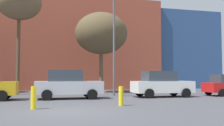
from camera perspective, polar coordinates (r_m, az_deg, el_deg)
name	(u,v)px	position (r m, az deg, el deg)	size (l,w,h in m)	color
ground_plane	(69,111)	(11.14, -9.43, -10.49)	(200.00, 200.00, 0.00)	#47474C
building_backdrop	(66,48)	(34.76, -10.05, 3.25)	(39.70, 11.31, 12.74)	#9E4733
parked_car_2	(68,85)	(17.51, -9.69, -4.70)	(4.38, 2.15, 1.90)	silver
parked_car_3	(161,84)	(19.20, 10.79, -4.60)	(4.30, 2.11, 1.86)	white
bare_tree_1	(101,34)	(24.58, -2.39, 6.48)	(4.92, 4.92, 7.53)	brown
bare_tree_2	(19,3)	(23.77, -19.75, 12.33)	(3.71, 3.71, 9.25)	brown
bollard_yellow_0	(34,98)	(12.21, -16.89, -7.34)	(0.24, 0.24, 1.02)	yellow
bollard_yellow_1	(121,96)	(13.10, 2.00, -7.28)	(0.24, 0.24, 0.97)	yellow
street_lamp	(114,37)	(20.16, 0.43, 5.83)	(0.80, 0.24, 8.10)	#59595E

